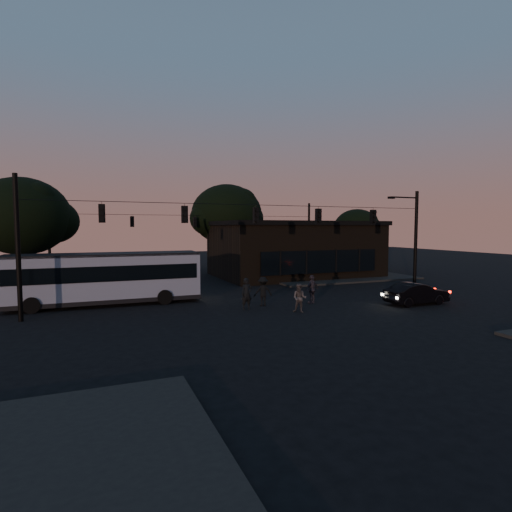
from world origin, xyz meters
name	(u,v)px	position (x,y,z in m)	size (l,w,h in m)	color
ground	(284,316)	(0.00, 0.00, 0.00)	(120.00, 120.00, 0.00)	black
sidewalk_far_right	(330,276)	(12.00, 14.00, 0.07)	(14.00, 10.00, 0.15)	black
sidewalk_far_left	(28,292)	(-14.00, 14.00, 0.07)	(14.00, 10.00, 0.15)	black
building	(294,249)	(9.00, 15.97, 2.71)	(15.40, 10.41, 5.40)	black
tree_behind	(227,215)	(4.00, 22.00, 6.19)	(7.60, 7.60, 9.43)	black
tree_right	(357,229)	(18.00, 18.00, 4.63)	(5.20, 5.20, 6.86)	black
tree_left	(22,216)	(-14.00, 13.00, 5.57)	(6.40, 6.40, 8.30)	black
signal_rig_near	(256,233)	(0.00, 4.00, 4.45)	(26.24, 0.30, 7.50)	black
signal_rig_far	(195,233)	(0.00, 20.00, 4.20)	(26.24, 0.30, 7.50)	black
bus	(106,276)	(-8.78, 7.10, 1.80)	(11.42, 2.97, 3.20)	gray
car	(417,294)	(9.11, -0.20, 0.68)	(1.43, 4.10, 1.35)	black
pedestrian_a	(247,294)	(-1.26, 2.35, 0.92)	(0.67, 0.44, 1.85)	black
pedestrian_b	(300,298)	(1.23, 0.51, 0.82)	(0.79, 0.62, 1.63)	#464040
pedestrian_c	(312,289)	(3.26, 2.60, 0.90)	(1.05, 0.44, 1.80)	#302A34
pedestrian_d	(263,291)	(0.06, 3.03, 0.89)	(1.15, 0.66, 1.77)	black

